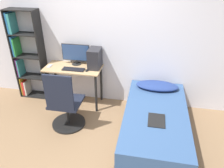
% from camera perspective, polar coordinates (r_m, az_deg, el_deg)
% --- Properties ---
extents(ground_plane, '(14.00, 14.00, 0.00)m').
position_cam_1_polar(ground_plane, '(3.40, -8.59, -17.62)').
color(ground_plane, '#846647').
extents(wall_back, '(8.00, 0.05, 2.50)m').
position_cam_1_polar(wall_back, '(4.04, -2.74, 11.60)').
color(wall_back, silver).
rests_on(wall_back, ground_plane).
extents(desk, '(1.05, 0.51, 0.77)m').
position_cam_1_polar(desk, '(4.16, -9.97, 2.57)').
color(desk, tan).
rests_on(desk, ground_plane).
extents(bookshelf, '(0.58, 0.27, 1.76)m').
position_cam_1_polar(bookshelf, '(4.61, -21.81, 6.73)').
color(bookshelf, black).
rests_on(bookshelf, ground_plane).
extents(office_chair, '(0.57, 0.57, 1.06)m').
position_cam_1_polar(office_chair, '(3.66, -12.13, -5.94)').
color(office_chair, black).
rests_on(office_chair, ground_plane).
extents(bed, '(0.97, 1.93, 0.50)m').
position_cam_1_polar(bed, '(3.54, 11.10, -10.30)').
color(bed, '#4C3D2D').
rests_on(bed, ground_plane).
extents(pillow, '(0.74, 0.36, 0.11)m').
position_cam_1_polar(pillow, '(3.95, 11.70, -0.43)').
color(pillow, navy).
rests_on(pillow, bed).
extents(magazine, '(0.24, 0.32, 0.01)m').
position_cam_1_polar(magazine, '(3.20, 11.55, -9.28)').
color(magazine, black).
rests_on(magazine, bed).
extents(monitor, '(0.53, 0.18, 0.39)m').
position_cam_1_polar(monitor, '(4.14, -9.46, 7.87)').
color(monitor, black).
rests_on(monitor, desk).
extents(keyboard, '(0.40, 0.14, 0.02)m').
position_cam_1_polar(keyboard, '(3.99, -10.04, 3.80)').
color(keyboard, black).
rests_on(keyboard, desk).
extents(pc_tower, '(0.21, 0.32, 0.36)m').
position_cam_1_polar(pc_tower, '(3.97, -4.52, 6.70)').
color(pc_tower, '#232328').
rests_on(pc_tower, desk).
extents(mouse, '(0.06, 0.09, 0.02)m').
position_cam_1_polar(mouse, '(3.92, -6.58, 3.54)').
color(mouse, black).
rests_on(mouse, desk).
extents(phone, '(0.07, 0.14, 0.01)m').
position_cam_1_polar(phone, '(4.24, -15.99, 4.55)').
color(phone, '#B7B7BC').
rests_on(phone, desk).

